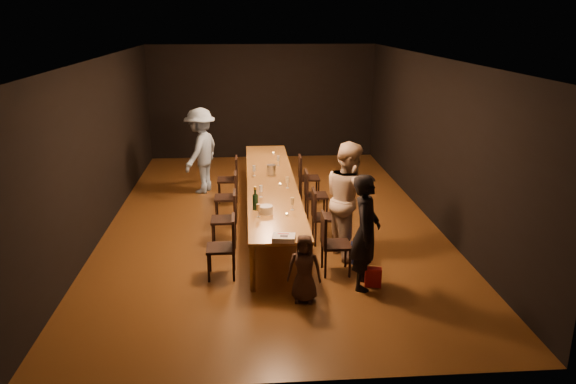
{
  "coord_description": "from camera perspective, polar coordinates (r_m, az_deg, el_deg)",
  "views": [
    {
      "loc": [
        -0.45,
        -10.03,
        3.68
      ],
      "look_at": [
        0.2,
        -1.49,
        1.0
      ],
      "focal_mm": 35.0,
      "sensor_mm": 36.0,
      "label": 1
    }
  ],
  "objects": [
    {
      "name": "chair_left_1",
      "position": [
        9.4,
        -6.55,
        -2.73
      ],
      "size": [
        0.42,
        0.42,
        0.93
      ],
      "primitive_type": null,
      "rotation": [
        0.0,
        0.0,
        1.57
      ],
      "color": "black",
      "rests_on": "ground"
    },
    {
      "name": "chair_right_0",
      "position": [
        8.38,
        4.92,
        -5.26
      ],
      "size": [
        0.42,
        0.42,
        0.93
      ],
      "primitive_type": null,
      "rotation": [
        0.0,
        0.0,
        -1.57
      ],
      "color": "black",
      "rests_on": "ground"
    },
    {
      "name": "wineglass_3",
      "position": [
        10.01,
        -0.06,
        0.97
      ],
      "size": [
        0.06,
        0.06,
        0.21
      ],
      "primitive_type": null,
      "color": "beige",
      "rests_on": "table"
    },
    {
      "name": "gift_bag_red",
      "position": [
        8.17,
        8.64,
        -8.54
      ],
      "size": [
        0.25,
        0.17,
        0.27
      ],
      "primitive_type": "cube",
      "rotation": [
        0.0,
        0.0,
        -0.19
      ],
      "color": "red",
      "rests_on": "ground"
    },
    {
      "name": "birthday_cake",
      "position": [
        7.71,
        -0.44,
        -4.68
      ],
      "size": [
        0.34,
        0.29,
        0.07
      ],
      "rotation": [
        0.0,
        0.0,
        -0.14
      ],
      "color": "white",
      "rests_on": "table"
    },
    {
      "name": "table",
      "position": [
        10.47,
        -1.72,
        0.85
      ],
      "size": [
        0.9,
        6.0,
        0.75
      ],
      "color": "brown",
      "rests_on": "ground"
    },
    {
      "name": "tealight_far",
      "position": [
        12.56,
        -1.5,
        3.96
      ],
      "size": [
        0.05,
        0.05,
        0.03
      ],
      "primitive_type": "cylinder",
      "color": "#B2B7B2",
      "rests_on": "table"
    },
    {
      "name": "tealight_mid",
      "position": [
        10.2,
        -0.81,
        0.77
      ],
      "size": [
        0.05,
        0.05,
        0.03
      ],
      "primitive_type": "cylinder",
      "color": "#B2B7B2",
      "rests_on": "table"
    },
    {
      "name": "gift_bag_blue",
      "position": [
        8.86,
        7.3,
        -6.13
      ],
      "size": [
        0.28,
        0.19,
        0.34
      ],
      "primitive_type": "cube",
      "rotation": [
        0.0,
        0.0,
        -0.04
      ],
      "color": "navy",
      "rests_on": "ground"
    },
    {
      "name": "chair_left_3",
      "position": [
        11.68,
        -6.15,
        1.31
      ],
      "size": [
        0.42,
        0.42,
        0.93
      ],
      "primitive_type": null,
      "rotation": [
        0.0,
        0.0,
        1.57
      ],
      "color": "black",
      "rests_on": "ground"
    },
    {
      "name": "child",
      "position": [
        7.56,
        1.66,
        -7.74
      ],
      "size": [
        0.51,
        0.38,
        0.95
      ],
      "primitive_type": "imported",
      "rotation": [
        0.0,
        0.0,
        -0.19
      ],
      "color": "#3E2B23",
      "rests_on": "ground"
    },
    {
      "name": "room_shell",
      "position": [
        10.16,
        -1.79,
        8.3
      ],
      "size": [
        6.04,
        10.04,
        3.02
      ],
      "color": "black",
      "rests_on": "ground"
    },
    {
      "name": "woman_tan",
      "position": [
        8.9,
        6.21,
        -0.74
      ],
      "size": [
        0.9,
        1.04,
        1.85
      ],
      "primitive_type": "imported",
      "rotation": [
        0.0,
        0.0,
        1.81
      ],
      "color": "beige",
      "rests_on": "ground"
    },
    {
      "name": "woman_birthday",
      "position": [
        7.87,
        7.91,
        -4.05
      ],
      "size": [
        0.58,
        0.7,
        1.66
      ],
      "primitive_type": "imported",
      "rotation": [
        0.0,
        0.0,
        1.23
      ],
      "color": "black",
      "rests_on": "ground"
    },
    {
      "name": "wineglass_2",
      "position": [
        9.52,
        -2.77,
        0.08
      ],
      "size": [
        0.06,
        0.06,
        0.21
      ],
      "primitive_type": null,
      "color": "silver",
      "rests_on": "table"
    },
    {
      "name": "plate_stack",
      "position": [
        8.73,
        -2.28,
        -1.8
      ],
      "size": [
        0.29,
        0.29,
        0.12
      ],
      "primitive_type": "cylinder",
      "rotation": [
        0.0,
        0.0,
        -0.35
      ],
      "color": "silver",
      "rests_on": "table"
    },
    {
      "name": "man_blue",
      "position": [
        12.26,
        -8.85,
        4.17
      ],
      "size": [
        1.08,
        1.36,
        1.84
      ],
      "primitive_type": "imported",
      "rotation": [
        0.0,
        0.0,
        -1.96
      ],
      "color": "#83A2CB",
      "rests_on": "ground"
    },
    {
      "name": "ice_bucket",
      "position": [
        10.87,
        -1.71,
        2.28
      ],
      "size": [
        0.23,
        0.23,
        0.19
      ],
      "primitive_type": "cylinder",
      "rotation": [
        0.0,
        0.0,
        0.37
      ],
      "color": "silver",
      "rests_on": "table"
    },
    {
      "name": "wineglass_1",
      "position": [
        8.87,
        0.44,
        -1.21
      ],
      "size": [
        0.06,
        0.06,
        0.21
      ],
      "primitive_type": null,
      "color": "beige",
      "rests_on": "table"
    },
    {
      "name": "wineglass_4",
      "position": [
        10.8,
        -3.47,
        2.18
      ],
      "size": [
        0.06,
        0.06,
        0.21
      ],
      "primitive_type": null,
      "color": "silver",
      "rests_on": "table"
    },
    {
      "name": "champagne_bottle",
      "position": [
        8.87,
        -3.34,
        -0.64
      ],
      "size": [
        0.12,
        0.12,
        0.38
      ],
      "primitive_type": null,
      "rotation": [
        0.0,
        0.0,
        -0.43
      ],
      "color": "black",
      "rests_on": "table"
    },
    {
      "name": "wineglass_5",
      "position": [
        11.54,
        -1.0,
        3.21
      ],
      "size": [
        0.06,
        0.06,
        0.21
      ],
      "primitive_type": null,
      "color": "silver",
      "rests_on": "table"
    },
    {
      "name": "tealight_near",
      "position": [
        8.65,
        -0.14,
        -2.31
      ],
      "size": [
        0.05,
        0.05,
        0.03
      ],
      "primitive_type": "cylinder",
      "color": "#B2B7B2",
      "rests_on": "table"
    },
    {
      "name": "chair_left_2",
      "position": [
        10.54,
        -6.33,
        -0.49
      ],
      "size": [
        0.42,
        0.42,
        0.93
      ],
      "primitive_type": null,
      "rotation": [
        0.0,
        0.0,
        1.57
      ],
      "color": "black",
      "rests_on": "ground"
    },
    {
      "name": "chair_right_1",
      "position": [
        9.48,
        3.78,
        -2.48
      ],
      "size": [
        0.42,
        0.42,
        0.93
      ],
      "primitive_type": null,
      "rotation": [
        0.0,
        0.0,
        -1.57
      ],
      "color": "black",
      "rests_on": "ground"
    },
    {
      "name": "ground",
      "position": [
        10.69,
        -1.69,
        -2.76
      ],
      "size": [
        10.0,
        10.0,
        0.0
      ],
      "primitive_type": "plane",
      "color": "#482B12",
      "rests_on": "ground"
    },
    {
      "name": "chair_right_3",
      "position": [
        11.75,
        2.16,
        1.49
      ],
      "size": [
        0.42,
        0.42,
        0.93
      ],
      "primitive_type": null,
      "rotation": [
        0.0,
        0.0,
        -1.57
      ],
      "color": "black",
      "rests_on": "ground"
    },
    {
      "name": "wineglass_0",
      "position": [
        8.58,
        -3.03,
        -1.89
      ],
      "size": [
        0.06,
        0.06,
        0.21
      ],
      "primitive_type": null,
      "color": "beige",
      "rests_on": "table"
    },
    {
      "name": "chair_right_2",
      "position": [
        10.61,
        2.88,
        -0.28
      ],
      "size": [
        0.42,
        0.42,
        0.93
      ],
      "primitive_type": null,
      "rotation": [
        0.0,
        0.0,
        -1.57
      ],
      "color": "black",
      "rests_on": "ground"
    },
    {
      "name": "chair_left_0",
      "position": [
        8.29,
        -6.82,
        -5.58
      ],
      "size": [
        0.42,
        0.42,
        0.93
      ],
      "primitive_type": null,
      "rotation": [
        0.0,
        0.0,
        1.57
      ],
      "color": "black",
      "rests_on": "ground"
    }
  ]
}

